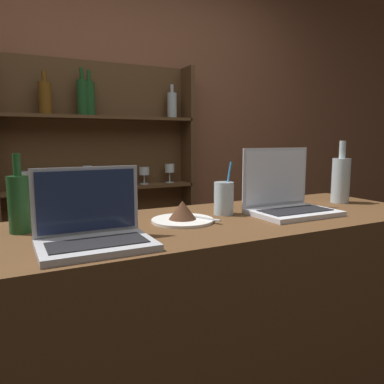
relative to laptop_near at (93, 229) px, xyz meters
name	(u,v)px	position (x,y,z in m)	size (l,w,h in m)	color
bar_counter	(207,354)	(0.43, 0.14, -0.56)	(1.79, 0.59, 1.02)	#4C3019
back_wall	(105,132)	(0.43, 1.54, 0.28)	(7.00, 0.06, 2.70)	brown
back_shelf	(101,193)	(0.37, 1.46, -0.11)	(1.26, 0.18, 1.80)	brown
laptop_near	(93,229)	(0.00, 0.00, 0.00)	(0.29, 0.20, 0.21)	#ADADB2
laptop_far	(286,198)	(0.77, 0.11, 0.01)	(0.32, 0.22, 0.25)	silver
cake_plate	(183,215)	(0.34, 0.15, -0.02)	(0.22, 0.22, 0.07)	silver
water_glass	(224,198)	(0.53, 0.20, 0.02)	(0.07, 0.07, 0.20)	silver
wine_bottle_green	(19,203)	(-0.17, 0.24, 0.05)	(0.07, 0.07, 0.24)	#1E4C23
wine_bottle_clear	(341,179)	(1.14, 0.19, 0.06)	(0.08, 0.08, 0.28)	#B2C1C6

